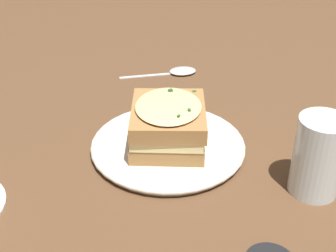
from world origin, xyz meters
TOP-DOWN VIEW (x-y plane):
  - ground_plane at (0.00, 0.00)m, footprint 2.40×2.40m
  - dinner_plate at (-0.02, -0.03)m, footprint 0.24×0.24m
  - sandwich at (-0.02, -0.03)m, footprint 0.15×0.16m
  - water_glass at (0.14, -0.19)m, footprint 0.07×0.07m
  - spoon at (0.09, 0.23)m, footprint 0.16×0.05m

SIDE VIEW (x-z plane):
  - ground_plane at x=0.00m, z-range 0.00..0.00m
  - spoon at x=0.09m, z-range 0.00..0.01m
  - dinner_plate at x=-0.02m, z-range 0.00..0.02m
  - sandwich at x=-0.02m, z-range 0.01..0.09m
  - water_glass at x=0.14m, z-range 0.00..0.12m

